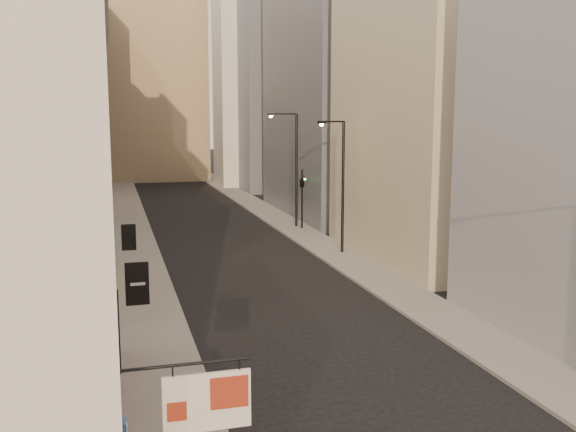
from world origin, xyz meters
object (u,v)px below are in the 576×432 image
Objects in this scene: white_tower at (246,46)px; streetlamp_far at (293,163)px; clock_tower at (155,61)px; streetlamp_mid at (341,179)px; traffic_light_right at (302,183)px.

white_tower reaches higher than streetlamp_far.
clock_tower is 4.98× the size of streetlamp_mid.
streetlamp_mid is 10.94m from streetlamp_far.
streetlamp_far reaches higher than streetlamp_mid.
clock_tower reaches higher than white_tower.
traffic_light_right is (0.30, 9.94, -1.28)m from streetlamp_mid.
streetlamp_far is 1.94m from traffic_light_right.
streetlamp_mid is at bearing -82.97° from streetlamp_far.
white_tower is (11.00, -14.00, 0.97)m from clock_tower.
white_tower is 4.60× the size of streetlamp_mid.
clock_tower is at bearing 73.15° from streetlamp_mid.
clock_tower is at bearing 128.16° from white_tower.
clock_tower is at bearing -88.60° from traffic_light_right.
clock_tower is 50.81m from streetlamp_far.
streetlamp_far is (7.63, -48.74, -12.16)m from clock_tower.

